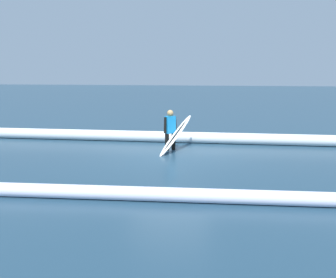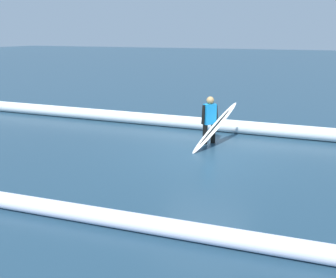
{
  "view_description": "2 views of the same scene",
  "coord_description": "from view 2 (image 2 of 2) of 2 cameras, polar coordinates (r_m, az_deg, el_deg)",
  "views": [
    {
      "loc": [
        -1.86,
        11.15,
        2.64
      ],
      "look_at": [
        -0.08,
        0.98,
        0.74
      ],
      "focal_mm": 38.34,
      "sensor_mm": 36.0,
      "label": 1
    },
    {
      "loc": [
        -2.37,
        8.71,
        3.13
      ],
      "look_at": [
        0.71,
        1.02,
        0.61
      ],
      "focal_mm": 37.21,
      "sensor_mm": 36.0,
      "label": 2
    }
  ],
  "objects": [
    {
      "name": "ground_plane",
      "position": [
        9.55,
        6.23,
        -2.3
      ],
      "size": [
        133.66,
        133.66,
        0.0
      ],
      "primitive_type": "plane",
      "color": "navy"
    },
    {
      "name": "surfer",
      "position": [
        10.19,
        6.84,
        3.46
      ],
      "size": [
        0.39,
        0.5,
        1.4
      ],
      "rotation": [
        0.0,
        0.0,
        0.81
      ],
      "color": "black",
      "rests_on": "ground_plane"
    },
    {
      "name": "surfboard",
      "position": [
        9.97,
        7.75,
        1.97
      ],
      "size": [
        1.02,
        1.81,
        1.19
      ],
      "color": "white",
      "rests_on": "ground_plane"
    },
    {
      "name": "wave_crest_foreground",
      "position": [
        11.88,
        4.03,
        2.66
      ],
      "size": [
        24.09,
        1.27,
        0.42
      ],
      "primitive_type": "cylinder",
      "rotation": [
        0.0,
        1.57,
        0.04
      ],
      "color": "white",
      "rests_on": "ground_plane"
    },
    {
      "name": "wave_crest_midground",
      "position": [
        5.57,
        19.73,
        -16.49
      ],
      "size": [
        25.92,
        2.35,
        0.3
      ],
      "primitive_type": "cylinder",
      "rotation": [
        0.0,
        1.57,
        0.08
      ],
      "color": "white",
      "rests_on": "ground_plane"
    }
  ]
}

